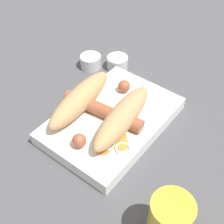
% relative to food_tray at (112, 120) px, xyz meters
% --- Properties ---
extents(ground_plane, '(3.00, 3.00, 0.00)m').
position_rel_food_tray_xyz_m(ground_plane, '(0.00, 0.00, -0.01)').
color(ground_plane, '#4C4C51').
extents(food_tray, '(0.28, 0.19, 0.03)m').
position_rel_food_tray_xyz_m(food_tray, '(0.00, 0.00, 0.00)').
color(food_tray, white).
rests_on(food_tray, ground_plane).
extents(bread_roll, '(0.21, 0.17, 0.05)m').
position_rel_food_tray_xyz_m(bread_roll, '(-0.01, 0.02, 0.04)').
color(bread_roll, tan).
rests_on(bread_roll, food_tray).
extents(sausage, '(0.20, 0.18, 0.03)m').
position_rel_food_tray_xyz_m(sausage, '(-0.01, 0.02, 0.03)').
color(sausage, '#9E5638').
rests_on(sausage, food_tray).
extents(pickled_veggies, '(0.08, 0.07, 0.00)m').
position_rel_food_tray_xyz_m(pickled_veggies, '(-0.06, -0.05, 0.02)').
color(pickled_veggies, orange).
rests_on(pickled_veggies, food_tray).
extents(condiment_cup_near, '(0.05, 0.05, 0.03)m').
position_rel_food_tray_xyz_m(condiment_cup_near, '(0.16, 0.11, 0.00)').
color(condiment_cup_near, silver).
rests_on(condiment_cup_near, ground_plane).
extents(condiment_cup_far, '(0.05, 0.05, 0.03)m').
position_rel_food_tray_xyz_m(condiment_cup_far, '(0.13, 0.17, 0.00)').
color(condiment_cup_far, silver).
rests_on(condiment_cup_far, ground_plane).
extents(drink_glass, '(0.06, 0.06, 0.09)m').
position_rel_food_tray_xyz_m(drink_glass, '(-0.13, -0.21, 0.03)').
color(drink_glass, gold).
rests_on(drink_glass, ground_plane).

